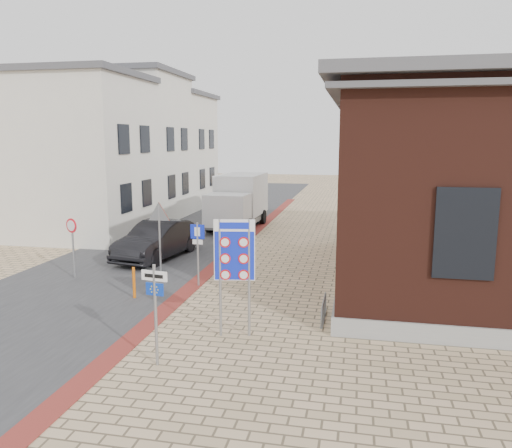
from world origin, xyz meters
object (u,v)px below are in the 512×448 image
Objects in this scene: essen_sign at (155,300)px; bollard at (134,283)px; box_truck at (238,201)px; border_sign at (234,253)px; parking_sign at (198,244)px; sedan at (158,240)px.

bollard is at bearing 129.08° from essen_sign.
box_truck is 5.69× the size of bollard.
parking_sign is (-2.30, 4.00, -0.70)m from border_sign.
bollard is (1.39, -5.30, -0.28)m from sedan.
border_sign is 4.67m from parking_sign.
sedan is 2.16× the size of parking_sign.
essen_sign is at bearing -80.56° from box_truck.
border_sign is (5.27, -7.60, 1.40)m from sedan.
bollard is at bearing -89.10° from box_truck.
bollard is at bearing -66.23° from sedan.
border_sign is 1.37× the size of parking_sign.
border_sign is at bearing -74.96° from box_truck.
parking_sign is 2.18× the size of bollard.
bollard is (-1.57, -1.70, -0.98)m from parking_sign.
border_sign is (3.69, -15.55, 0.65)m from box_truck.
box_truck is (1.57, 7.95, 0.76)m from sedan.
sedan reaches higher than bollard.
essen_sign is at bearing -58.52° from sedan.
border_sign reaches higher than box_truck.
essen_sign is 5.11m from bollard.
bollard is (-0.18, -13.25, -1.04)m from box_truck.
box_truck is 11.63m from parking_sign.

